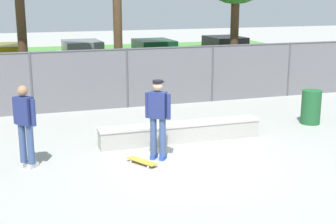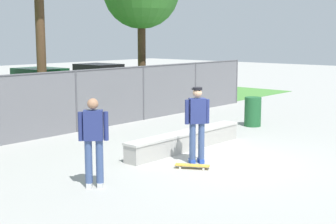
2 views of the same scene
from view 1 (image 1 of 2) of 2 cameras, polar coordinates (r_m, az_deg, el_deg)
The scene contains 12 objects.
ground_plane at distance 10.84m, azimuth 2.26°, elevation -6.03°, with size 80.00×80.00×0.00m, color #9E9E99.
grass_strip at distance 26.06m, azimuth -10.10°, elevation 5.52°, with size 30.30×20.00×0.02m, color #478438.
concrete_ledge at distance 12.26m, azimuth 1.53°, elevation -2.42°, with size 4.24×0.50×0.50m.
skateboarder at distance 10.76m, azimuth -1.21°, elevation -0.44°, with size 0.51×0.43×1.84m.
skateboard at distance 10.72m, azimuth -3.12°, elevation -5.87°, with size 0.57×0.79×0.09m.
chainlink_fence at distance 15.88m, azimuth -4.88°, elevation 4.31°, with size 18.37×0.07×1.98m.
car_yellow at distance 21.39m, azimuth -19.23°, elevation 5.42°, with size 2.08×4.23×1.66m.
car_silver at distance 22.21m, azimuth -10.16°, elevation 6.26°, with size 2.08×4.23×1.66m.
car_green at distance 22.34m, azimuth -1.76°, elevation 6.51°, with size 2.08×4.23×1.66m.
car_black at distance 24.18m, azimuth 6.62°, elevation 6.99°, with size 2.08×4.23×1.66m.
bystander at distance 10.70m, azimuth -16.64°, elevation -1.24°, with size 0.46×0.45×1.82m.
trash_bin at distance 14.53m, azimuth 16.64°, elevation 0.57°, with size 0.56×0.56×0.99m, color #1E592D.
Camera 1 is at (-3.57, -9.55, 3.68)m, focal length 51.24 mm.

